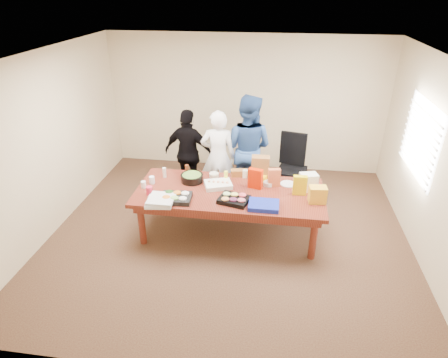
% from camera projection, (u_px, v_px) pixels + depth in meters
% --- Properties ---
extents(floor, '(5.50, 5.00, 0.02)m').
position_uv_depth(floor, '(229.00, 233.00, 6.02)').
color(floor, '#47301E').
rests_on(floor, ground).
extents(ceiling, '(5.50, 5.00, 0.02)m').
position_uv_depth(ceiling, '(230.00, 55.00, 4.76)').
color(ceiling, white).
rests_on(ceiling, wall_back).
extents(wall_back, '(5.50, 0.04, 2.70)m').
position_uv_depth(wall_back, '(246.00, 104.00, 7.58)').
color(wall_back, beige).
rests_on(wall_back, floor).
extents(wall_front, '(5.50, 0.04, 2.70)m').
position_uv_depth(wall_front, '(191.00, 273.00, 3.19)').
color(wall_front, beige).
rests_on(wall_front, floor).
extents(wall_left, '(0.04, 5.00, 2.70)m').
position_uv_depth(wall_left, '(50.00, 144.00, 5.73)').
color(wall_left, beige).
rests_on(wall_left, floor).
extents(wall_right, '(0.04, 5.00, 2.70)m').
position_uv_depth(wall_right, '(434.00, 166.00, 5.04)').
color(wall_right, beige).
rests_on(wall_right, floor).
extents(window_panel, '(0.03, 1.40, 1.10)m').
position_uv_depth(window_panel, '(420.00, 139.00, 5.50)').
color(window_panel, white).
rests_on(window_panel, wall_right).
extents(window_blinds, '(0.04, 1.36, 1.00)m').
position_uv_depth(window_blinds, '(418.00, 139.00, 5.51)').
color(window_blinds, beige).
rests_on(window_blinds, wall_right).
extents(conference_table, '(2.80, 1.20, 0.75)m').
position_uv_depth(conference_table, '(229.00, 212.00, 5.84)').
color(conference_table, '#4C1C0F').
rests_on(conference_table, floor).
extents(office_chair, '(0.68, 0.68, 1.11)m').
position_uv_depth(office_chair, '(292.00, 169.00, 6.78)').
color(office_chair, black).
rests_on(office_chair, floor).
extents(person_center, '(0.63, 0.44, 1.67)m').
position_uv_depth(person_center, '(218.00, 157.00, 6.57)').
color(person_center, white).
rests_on(person_center, floor).
extents(person_right, '(1.08, 0.94, 1.89)m').
position_uv_depth(person_right, '(247.00, 148.00, 6.64)').
color(person_right, '#2A4C88').
rests_on(person_right, floor).
extents(person_left, '(1.00, 0.57, 1.61)m').
position_uv_depth(person_left, '(189.00, 153.00, 6.78)').
color(person_left, black).
rests_on(person_left, floor).
extents(veggie_tray, '(0.45, 0.36, 0.07)m').
position_uv_depth(veggie_tray, '(176.00, 198.00, 5.42)').
color(veggie_tray, black).
rests_on(veggie_tray, conference_table).
extents(fruit_tray, '(0.48, 0.41, 0.06)m').
position_uv_depth(fruit_tray, '(234.00, 200.00, 5.38)').
color(fruit_tray, black).
rests_on(fruit_tray, conference_table).
extents(sheet_cake, '(0.47, 0.41, 0.07)m').
position_uv_depth(sheet_cake, '(218.00, 185.00, 5.77)').
color(sheet_cake, white).
rests_on(sheet_cake, conference_table).
extents(salad_bowl, '(0.38, 0.38, 0.11)m').
position_uv_depth(salad_bowl, '(192.00, 178.00, 5.92)').
color(salad_bowl, black).
rests_on(salad_bowl, conference_table).
extents(chip_bag_blue, '(0.42, 0.32, 0.06)m').
position_uv_depth(chip_bag_blue, '(264.00, 205.00, 5.25)').
color(chip_bag_blue, '#15249F').
rests_on(chip_bag_blue, conference_table).
extents(chip_bag_red, '(0.23, 0.14, 0.31)m').
position_uv_depth(chip_bag_red, '(255.00, 179.00, 5.69)').
color(chip_bag_red, '#C51E00').
rests_on(chip_bag_red, conference_table).
extents(chip_bag_yellow, '(0.20, 0.09, 0.30)m').
position_uv_depth(chip_bag_yellow, '(300.00, 185.00, 5.52)').
color(chip_bag_yellow, '#D7B906').
rests_on(chip_bag_yellow, conference_table).
extents(chip_bag_orange, '(0.19, 0.11, 0.28)m').
position_uv_depth(chip_bag_orange, '(274.00, 178.00, 5.75)').
color(chip_bag_orange, '#D16337').
rests_on(chip_bag_orange, conference_table).
extents(mayo_jar, '(0.09, 0.09, 0.13)m').
position_uv_depth(mayo_jar, '(245.00, 174.00, 6.03)').
color(mayo_jar, white).
rests_on(mayo_jar, conference_table).
extents(mustard_bottle, '(0.06, 0.06, 0.17)m').
position_uv_depth(mustard_bottle, '(226.00, 176.00, 5.91)').
color(mustard_bottle, '#FFF82F').
rests_on(mustard_bottle, conference_table).
extents(dressing_bottle, '(0.07, 0.07, 0.18)m').
position_uv_depth(dressing_bottle, '(187.00, 170.00, 6.09)').
color(dressing_bottle, '#5E270F').
rests_on(dressing_bottle, conference_table).
extents(ranch_bottle, '(0.06, 0.06, 0.17)m').
position_uv_depth(ranch_bottle, '(164.00, 173.00, 6.03)').
color(ranch_bottle, silver).
rests_on(ranch_bottle, conference_table).
extents(banana_bunch, '(0.29, 0.27, 0.08)m').
position_uv_depth(banana_bunch, '(258.00, 177.00, 5.98)').
color(banana_bunch, '#F5B700').
rests_on(banana_bunch, conference_table).
extents(bread_loaf, '(0.28, 0.16, 0.11)m').
position_uv_depth(bread_loaf, '(239.00, 173.00, 6.08)').
color(bread_loaf, brown).
rests_on(bread_loaf, conference_table).
extents(kraft_bag, '(0.28, 0.17, 0.36)m').
position_uv_depth(kraft_bag, '(260.00, 167.00, 5.98)').
color(kraft_bag, brown).
rests_on(kraft_bag, conference_table).
extents(red_cup, '(0.10, 0.10, 0.13)m').
position_uv_depth(red_cup, '(149.00, 191.00, 5.55)').
color(red_cup, '#D22542').
rests_on(red_cup, conference_table).
extents(clear_cup_a, '(0.08, 0.08, 0.11)m').
position_uv_depth(clear_cup_a, '(144.00, 185.00, 5.73)').
color(clear_cup_a, white).
rests_on(clear_cup_a, conference_table).
extents(clear_cup_b, '(0.11, 0.11, 0.12)m').
position_uv_depth(clear_cup_b, '(152.00, 180.00, 5.85)').
color(clear_cup_b, white).
rests_on(clear_cup_b, conference_table).
extents(pizza_box_lower, '(0.40, 0.40, 0.04)m').
position_uv_depth(pizza_box_lower, '(160.00, 202.00, 5.35)').
color(pizza_box_lower, silver).
rests_on(pizza_box_lower, conference_table).
extents(pizza_box_upper, '(0.37, 0.37, 0.04)m').
position_uv_depth(pizza_box_upper, '(161.00, 199.00, 5.33)').
color(pizza_box_upper, silver).
rests_on(pizza_box_upper, pizza_box_lower).
extents(plate_a, '(0.28, 0.28, 0.01)m').
position_uv_depth(plate_a, '(288.00, 184.00, 5.85)').
color(plate_a, silver).
rests_on(plate_a, conference_table).
extents(plate_b, '(0.27, 0.27, 0.01)m').
position_uv_depth(plate_b, '(261.00, 178.00, 6.03)').
color(plate_b, white).
rests_on(plate_b, conference_table).
extents(dip_bowl_a, '(0.18, 0.18, 0.06)m').
position_uv_depth(dip_bowl_a, '(268.00, 184.00, 5.81)').
color(dip_bowl_a, beige).
rests_on(dip_bowl_a, conference_table).
extents(dip_bowl_b, '(0.15, 0.15, 0.06)m').
position_uv_depth(dip_bowl_b, '(214.00, 175.00, 6.07)').
color(dip_bowl_b, beige).
rests_on(dip_bowl_b, conference_table).
extents(grocery_bag_white, '(0.29, 0.24, 0.27)m').
position_uv_depth(grocery_bag_white, '(308.00, 182.00, 5.64)').
color(grocery_bag_white, silver).
rests_on(grocery_bag_white, conference_table).
extents(grocery_bag_yellow, '(0.26, 0.19, 0.24)m').
position_uv_depth(grocery_bag_yellow, '(317.00, 195.00, 5.33)').
color(grocery_bag_yellow, yellow).
rests_on(grocery_bag_yellow, conference_table).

